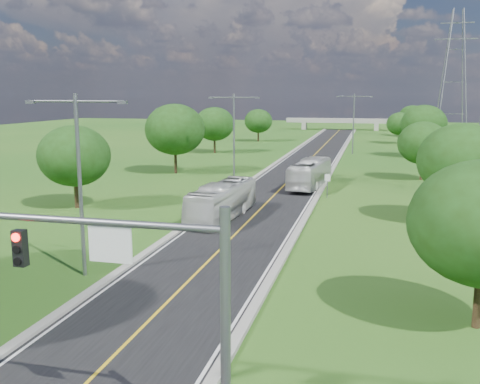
% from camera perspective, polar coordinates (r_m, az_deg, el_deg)
% --- Properties ---
extents(ground, '(260.00, 260.00, 0.00)m').
position_cam_1_polar(ground, '(74.83, 6.73, 2.68)').
color(ground, '#205518').
rests_on(ground, ground).
extents(road, '(8.00, 150.00, 0.06)m').
position_cam_1_polar(road, '(80.74, 7.28, 3.26)').
color(road, black).
rests_on(road, ground).
extents(curb_left, '(0.50, 150.00, 0.22)m').
position_cam_1_polar(curb_left, '(81.33, 4.30, 3.42)').
color(curb_left, gray).
rests_on(curb_left, ground).
extents(curb_right, '(0.50, 150.00, 0.22)m').
position_cam_1_polar(curb_right, '(80.35, 10.30, 3.19)').
color(curb_right, gray).
rests_on(curb_right, ground).
extents(signal_mast, '(8.54, 0.33, 7.20)m').
position_cam_1_polar(signal_mast, '(14.69, -9.68, -9.93)').
color(signal_mast, slate).
rests_on(signal_mast, ground).
extents(speed_limit_sign, '(0.55, 0.09, 2.40)m').
position_cam_1_polar(speed_limit_sign, '(52.40, 9.31, 1.08)').
color(speed_limit_sign, slate).
rests_on(speed_limit_sign, ground).
extents(overpass, '(30.00, 3.00, 3.20)m').
position_cam_1_polar(overpass, '(154.05, 10.61, 7.42)').
color(overpass, gray).
rests_on(overpass, ground).
extents(streetlight_near_left, '(5.90, 0.25, 10.00)m').
position_cam_1_polar(streetlight_near_left, '(30.09, -16.78, 2.27)').
color(streetlight_near_left, slate).
rests_on(streetlight_near_left, ground).
extents(streetlight_mid_left, '(5.90, 0.25, 10.00)m').
position_cam_1_polar(streetlight_mid_left, '(60.68, -0.66, 6.61)').
color(streetlight_mid_left, slate).
rests_on(streetlight_mid_left, ground).
extents(streetlight_far_right, '(5.90, 0.25, 10.00)m').
position_cam_1_polar(streetlight_far_right, '(91.73, 12.03, 7.67)').
color(streetlight_far_right, slate).
rests_on(streetlight_far_right, ground).
extents(power_tower_far, '(9.00, 6.40, 28.00)m').
position_cam_1_polar(power_tower_far, '(129.72, 21.84, 11.47)').
color(power_tower_far, slate).
rests_on(power_tower_far, ground).
extents(tree_lb, '(6.30, 6.30, 7.33)m').
position_cam_1_polar(tree_lb, '(48.97, -17.27, 3.70)').
color(tree_lb, black).
rests_on(tree_lb, ground).
extents(tree_lc, '(7.56, 7.56, 8.79)m').
position_cam_1_polar(tree_lc, '(68.21, -6.96, 6.64)').
color(tree_lc, black).
rests_on(tree_lc, ground).
extents(tree_ld, '(6.72, 6.72, 7.82)m').
position_cam_1_polar(tree_ld, '(91.59, -2.74, 7.26)').
color(tree_ld, black).
rests_on(tree_ld, ground).
extents(tree_le, '(5.88, 5.88, 6.84)m').
position_cam_1_polar(tree_le, '(114.23, 1.97, 7.58)').
color(tree_le, black).
rests_on(tree_le, ground).
extents(tree_rb, '(6.72, 6.72, 7.82)m').
position_cam_1_polar(tree_rb, '(44.37, 22.60, 3.12)').
color(tree_rb, black).
rests_on(tree_rb, ground).
extents(tree_rc, '(5.88, 5.88, 6.84)m').
position_cam_1_polar(tree_rc, '(66.06, 18.95, 4.96)').
color(tree_rc, black).
rests_on(tree_rc, ground).
extents(tree_rd, '(7.14, 7.14, 8.30)m').
position_cam_1_polar(tree_rd, '(90.03, 19.02, 6.85)').
color(tree_rd, black).
rests_on(tree_rd, ground).
extents(tree_re, '(5.46, 5.46, 6.35)m').
position_cam_1_polar(tree_re, '(113.85, 16.72, 6.98)').
color(tree_re, black).
rests_on(tree_re, ground).
extents(tree_rf, '(6.30, 6.30, 7.33)m').
position_cam_1_polar(tree_rf, '(133.96, 17.87, 7.64)').
color(tree_rf, black).
rests_on(tree_rf, ground).
extents(bus_outbound, '(3.70, 10.92, 2.98)m').
position_cam_1_polar(bus_outbound, '(57.92, 7.48, 1.96)').
color(bus_outbound, silver).
rests_on(bus_outbound, road).
extents(bus_inbound, '(3.34, 10.57, 2.90)m').
position_cam_1_polar(bus_inbound, '(43.10, -1.89, -0.92)').
color(bus_inbound, silver).
rests_on(bus_inbound, road).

